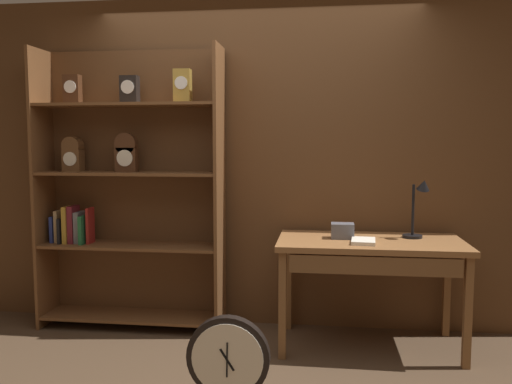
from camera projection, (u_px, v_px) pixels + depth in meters
The scene contains 7 objects.
back_wood_panel at pixel (258, 164), 4.17m from camera, with size 4.80×0.05×2.60m, color brown.
bookshelf at pixel (127, 190), 4.13m from camera, with size 1.45×0.35×2.20m.
workbench at pixel (370, 253), 3.69m from camera, with size 1.30×0.68×0.78m.
desk_lamp at pixel (418, 206), 3.74m from camera, with size 0.19×0.18×0.44m.
toolbox_small at pixel (342, 231), 3.76m from camera, with size 0.16×0.13×0.11m, color #595960.
open_repair_manual at pixel (363, 241), 3.59m from camera, with size 0.16×0.22×0.03m, color silver.
round_clock_large at pixel (228, 360), 2.93m from camera, with size 0.47×0.11×0.51m.
Camera 1 is at (0.51, -2.86, 1.48)m, focal length 36.70 mm.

